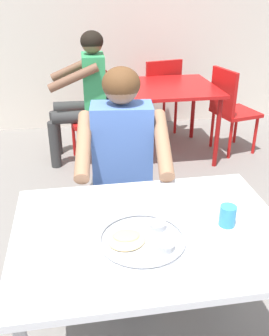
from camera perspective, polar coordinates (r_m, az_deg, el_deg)
table_foreground at (r=1.56m, az=2.35°, el=-11.56°), size 1.08×0.79×0.73m
thali_tray at (r=1.44m, az=1.20°, el=-10.61°), size 0.33×0.33×0.03m
drinking_cup at (r=1.55m, az=13.92°, el=-6.94°), size 0.07×0.07×0.09m
chair_foreground at (r=2.39m, az=-1.92°, el=-1.50°), size 0.43×0.46×0.85m
diner_foreground at (r=2.09m, az=-1.73°, el=1.30°), size 0.53×0.58×1.21m
table_background_red at (r=3.74m, az=4.89°, el=11.14°), size 0.93×0.88×0.70m
chair_red_left at (r=3.65m, az=-5.34°, el=8.38°), size 0.46×0.45×0.84m
chair_red_right at (r=3.93m, az=14.25°, el=9.11°), size 0.47×0.48×0.86m
chair_red_far at (r=4.32m, az=3.80°, el=11.48°), size 0.51×0.47×0.85m
patron_background at (r=3.61m, az=-7.61°, el=12.11°), size 0.56×0.50×1.22m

